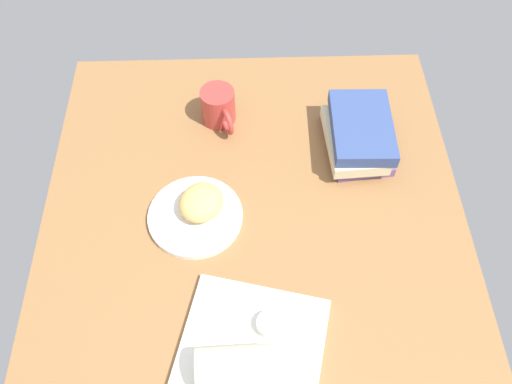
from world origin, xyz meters
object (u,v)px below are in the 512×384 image
at_px(square_plate, 251,353).
at_px(book_stack, 358,135).
at_px(sauce_cup, 270,324).
at_px(breakfast_wrap, 234,366).
at_px(round_plate, 195,216).
at_px(coffee_mug, 219,107).
at_px(scone_pastry, 201,202).

height_order(square_plate, book_stack, book_stack).
relative_size(sauce_cup, breakfast_wrap, 0.38).
distance_m(round_plate, coffee_mug, 0.28).
bearing_deg(breakfast_wrap, sauce_cup, -41.06).
relative_size(book_stack, coffee_mug, 1.78).
height_order(round_plate, coffee_mug, coffee_mug).
bearing_deg(scone_pastry, round_plate, 130.79).
bearing_deg(breakfast_wrap, book_stack, -30.96).
xyz_separation_m(breakfast_wrap, coffee_mug, (0.61, 0.03, -0.01)).
bearing_deg(coffee_mug, square_plate, -173.96).
bearing_deg(round_plate, breakfast_wrap, -166.30).
xyz_separation_m(round_plate, square_plate, (-0.29, -0.11, 0.00)).
xyz_separation_m(sauce_cup, coffee_mug, (0.53, 0.10, 0.02)).
bearing_deg(book_stack, square_plate, 151.81).
bearing_deg(round_plate, coffee_mug, -9.95).
relative_size(round_plate, breakfast_wrap, 1.55).
height_order(scone_pastry, coffee_mug, coffee_mug).
height_order(sauce_cup, coffee_mug, coffee_mug).
relative_size(scone_pastry, coffee_mug, 0.81).
bearing_deg(book_stack, scone_pastry, 115.74).
xyz_separation_m(round_plate, coffee_mug, (0.28, -0.05, 0.04)).
relative_size(breakfast_wrap, coffee_mug, 1.05).
height_order(scone_pastry, book_stack, book_stack).
distance_m(square_plate, coffee_mug, 0.58).
relative_size(round_plate, coffee_mug, 1.63).
relative_size(square_plate, sauce_cup, 5.21).
xyz_separation_m(square_plate, book_stack, (0.47, -0.25, 0.04)).
bearing_deg(coffee_mug, scone_pastry, 172.70).
distance_m(scone_pastry, book_stack, 0.39).
relative_size(scone_pastry, breakfast_wrap, 0.77).
height_order(breakfast_wrap, book_stack, same).
relative_size(scone_pastry, book_stack, 0.45).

